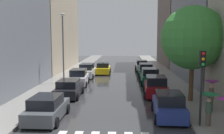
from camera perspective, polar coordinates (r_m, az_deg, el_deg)
The scene contains 21 objects.
ground_plane at distance 35.15m, azimuth 0.99°, elevation -1.85°, with size 28.00×72.00×0.04m, color #313134.
sidewalk_left at distance 35.93m, azimuth -9.43°, elevation -1.60°, with size 3.00×72.00×0.15m, color gray.
sidewalk_right at distance 35.53m, azimuth 11.53°, elevation -1.74°, with size 3.00×72.00×0.15m, color gray.
building_left_mid at distance 42.71m, azimuth -14.02°, elevation 12.99°, with size 6.00×18.22×20.05m, color #B2A38C.
building_right_mid at distance 32.45m, azimuth 21.00°, elevation 11.53°, with size 6.00×16.69×16.36m, color slate.
building_right_far at distance 48.77m, azimuth 14.89°, elevation 12.67°, with size 6.00×15.36×20.93m, color #564C47.
parked_car_left_nearest at distance 16.74m, azimuth -14.30°, elevation -8.98°, with size 2.15×4.28×1.58m.
parked_car_left_second at distance 22.64m, azimuth -9.60°, elevation -4.81°, with size 2.15×4.12×1.54m.
parked_car_left_third at distance 27.98m, azimuth -7.44°, elevation -2.37°, with size 2.19×4.32×1.77m.
parked_car_left_fourth at distance 33.31m, azimuth -5.55°, elevation -0.87°, with size 2.06×4.81×1.80m.
parked_car_right_nearest at distance 17.09m, azimuth 12.55°, elevation -8.45°, with size 2.20×4.36×1.68m.
parked_car_right_second at distance 23.11m, azimuth 9.75°, elevation -4.31°, with size 2.27×4.51×1.79m.
parked_car_right_third at distance 28.58m, azimuth 8.42°, elevation -2.17°, with size 2.11×4.23×1.80m.
parked_car_right_fourth at distance 34.12m, azimuth 7.49°, elevation -0.75°, with size 2.06×4.80×1.76m.
parked_car_right_fifth at distance 40.25m, azimuth 6.62°, elevation 0.30°, with size 1.99×4.15×1.61m.
taxi_midroad at distance 36.31m, azimuth -1.97°, elevation -0.33°, with size 2.14×4.40×1.81m.
pedestrian_by_kerb at distance 18.76m, azimuth 21.34°, elevation -4.74°, with size 0.94×0.94×2.10m.
pedestrian_far_side at distance 15.69m, azimuth 20.84°, elevation -7.36°, with size 1.03×1.03×1.85m.
street_tree_right at distance 20.93m, azimuth 17.59°, elevation 6.23°, with size 4.97×4.97×7.49m.
traffic_light_right_corner at distance 15.15m, azimuth 19.45°, elevation -0.96°, with size 0.30×0.42×4.30m.
lamp_post_left at distance 28.20m, azimuth -10.88°, elevation 5.12°, with size 0.60×0.28×7.60m.
Camera 1 is at (1.11, -10.74, 5.20)m, focal length 40.95 mm.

